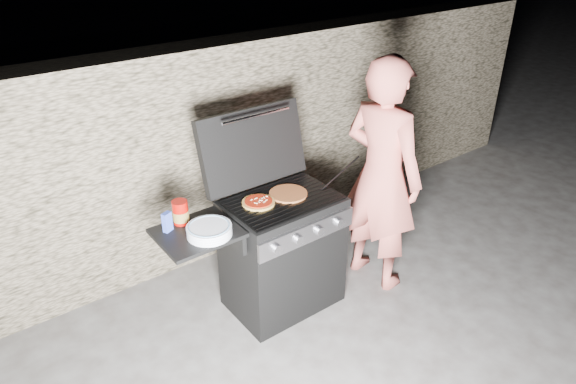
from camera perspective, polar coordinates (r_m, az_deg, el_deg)
ground at (r=4.11m, az=-0.57°, el=-11.94°), size 50.00×50.00×0.00m
stone_wall at (r=4.40m, az=-8.81°, el=4.45°), size 8.00×0.35×1.80m
gas_grill at (r=3.72m, az=-3.74°, el=-8.06°), size 1.34×0.79×0.91m
pizza_topped at (r=3.53m, az=-3.30°, el=-1.10°), size 0.28×0.28×0.03m
pizza_plain at (r=3.64m, az=0.03°, el=-0.18°), size 0.36×0.36×0.01m
sauce_jar at (r=3.36m, az=-11.86°, el=-2.20°), size 0.11×0.11×0.16m
blue_carton at (r=3.30m, az=-13.27°, el=-3.26°), size 0.07×0.06×0.13m
plate_stack at (r=3.23m, az=-8.74°, el=-4.25°), size 0.35×0.35×0.07m
person at (r=3.94m, az=10.37°, el=1.78°), size 0.52×0.72×1.85m
tongs at (r=3.88m, az=5.92°, el=2.25°), size 0.48×0.13×0.10m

